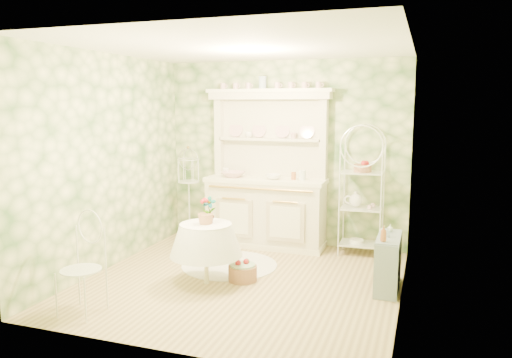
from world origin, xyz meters
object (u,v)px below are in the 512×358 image
(round_table, at_px, (206,255))
(birdcage_stand, at_px, (189,193))
(bakers_rack, at_px, (362,192))
(floor_basket, at_px, (243,272))
(kitchen_dresser, at_px, (266,169))
(side_shelf, at_px, (388,265))
(cafe_chair, at_px, (81,268))

(round_table, bearing_deg, birdcage_stand, 122.22)
(bakers_rack, bearing_deg, birdcage_stand, -179.41)
(birdcage_stand, xyz_separation_m, floor_basket, (1.40, -1.41, -0.62))
(bakers_rack, bearing_deg, kitchen_dresser, 179.20)
(side_shelf, relative_size, round_table, 0.99)
(side_shelf, distance_m, round_table, 2.07)
(round_table, relative_size, floor_basket, 2.08)
(cafe_chair, xyz_separation_m, birdcage_stand, (-0.22, 2.81, 0.26))
(side_shelf, bearing_deg, kitchen_dresser, 146.92)
(kitchen_dresser, bearing_deg, round_table, -95.42)
(cafe_chair, bearing_deg, kitchen_dresser, 83.84)
(side_shelf, xyz_separation_m, birdcage_stand, (-3.04, 1.14, 0.44))
(cafe_chair, xyz_separation_m, floor_basket, (1.18, 1.40, -0.37))
(bakers_rack, height_order, round_table, bakers_rack)
(cafe_chair, distance_m, birdcage_stand, 2.83)
(kitchen_dresser, relative_size, side_shelf, 3.44)
(side_shelf, bearing_deg, bakers_rack, 110.93)
(side_shelf, bearing_deg, cafe_chair, -148.78)
(cafe_chair, relative_size, birdcage_stand, 0.65)
(kitchen_dresser, relative_size, round_table, 3.40)
(cafe_chair, relative_size, floor_basket, 2.90)
(cafe_chair, bearing_deg, floor_basket, 62.43)
(birdcage_stand, bearing_deg, floor_basket, -45.32)
(cafe_chair, bearing_deg, round_table, 67.58)
(kitchen_dresser, distance_m, floor_basket, 1.84)
(floor_basket, bearing_deg, cafe_chair, -130.12)
(round_table, bearing_deg, cafe_chair, -124.97)
(bakers_rack, height_order, cafe_chair, bakers_rack)
(bakers_rack, relative_size, side_shelf, 2.66)
(side_shelf, height_order, cafe_chair, cafe_chair)
(bakers_rack, distance_m, floor_basket, 2.08)
(kitchen_dresser, distance_m, birdcage_stand, 1.27)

